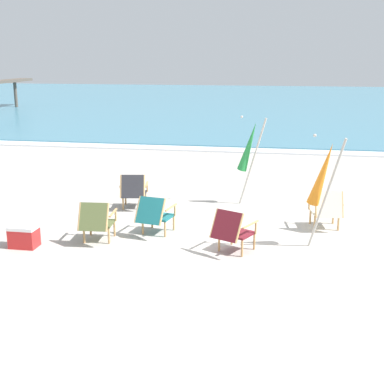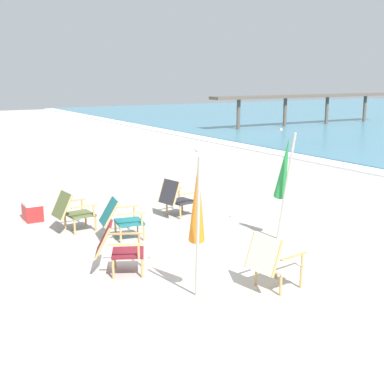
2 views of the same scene
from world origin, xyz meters
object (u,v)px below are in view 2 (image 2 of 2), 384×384
at_px(beach_chair_mid_center, 272,261).
at_px(beach_chair_front_right, 117,246).
at_px(beach_chair_front_left, 120,217).
at_px(cooler_box, 32,211).
at_px(beach_chair_back_right, 72,210).
at_px(umbrella_furled_green, 284,169).
at_px(umbrella_furled_orange, 197,204).
at_px(beach_chair_back_left, 176,197).

bearing_deg(beach_chair_mid_center, beach_chair_front_right, -136.26).
relative_size(beach_chair_front_left, cooler_box, 1.76).
height_order(beach_chair_front_left, beach_chair_mid_center, beach_chair_mid_center).
distance_m(beach_chair_back_right, umbrella_furled_green, 4.11).
xyz_separation_m(umbrella_furled_green, cooler_box, (-3.76, -3.56, -1.14)).
bearing_deg(umbrella_furled_green, beach_chair_front_right, -90.61).
height_order(beach_chair_front_left, beach_chair_front_right, beach_chair_front_right).
distance_m(beach_chair_mid_center, umbrella_furled_orange, 1.45).
distance_m(beach_chair_back_left, umbrella_furled_green, 2.78).
xyz_separation_m(beach_chair_back_left, umbrella_furled_orange, (3.97, -1.84, 0.91)).
distance_m(beach_chair_mid_center, umbrella_furled_green, 2.47).
distance_m(beach_chair_mid_center, cooler_box, 5.78).
xyz_separation_m(beach_chair_mid_center, umbrella_furled_orange, (-0.19, -1.11, 0.91)).
bearing_deg(beach_chair_back_right, beach_chair_back_left, 88.66).
bearing_deg(beach_chair_front_right, umbrella_furled_green, 89.39).
distance_m(umbrella_furled_green, cooler_box, 5.30).
bearing_deg(beach_chair_front_right, umbrella_furled_orange, 19.07).
bearing_deg(beach_chair_front_right, beach_chair_mid_center, 43.74).
distance_m(beach_chair_front_left, beach_chair_front_right, 1.72).
distance_m(beach_chair_front_right, cooler_box, 3.75).
relative_size(beach_chair_back_right, umbrella_furled_orange, 0.39).
distance_m(beach_chair_back_left, cooler_box, 3.01).
xyz_separation_m(beach_chair_back_left, beach_chair_mid_center, (4.16, -0.74, -0.00)).
height_order(beach_chair_front_right, cooler_box, beach_chair_front_right).
distance_m(beach_chair_back_right, beach_chair_front_right, 2.51).
height_order(beach_chair_front_left, umbrella_furled_green, umbrella_furled_green).
xyz_separation_m(beach_chair_back_right, umbrella_furled_orange, (4.02, 0.41, 0.92)).
distance_m(beach_chair_front_left, beach_chair_back_right, 1.12).
bearing_deg(beach_chair_back_left, beach_chair_front_left, -61.63).
relative_size(umbrella_furled_green, cooler_box, 4.20).
relative_size(beach_chair_front_right, umbrella_furled_green, 0.44).
xyz_separation_m(beach_chair_back_left, cooler_box, (-1.27, -2.72, -0.23)).
xyz_separation_m(beach_chair_front_right, beach_chair_mid_center, (1.70, 1.63, 0.01)).
distance_m(beach_chair_back_left, beach_chair_back_right, 2.26).
distance_m(beach_chair_back_left, umbrella_furled_orange, 4.47).
relative_size(beach_chair_back_right, cooler_box, 1.62).
bearing_deg(beach_chair_mid_center, beach_chair_front_left, -164.30).
distance_m(umbrella_furled_orange, cooler_box, 5.43).
bearing_deg(beach_chair_front_left, beach_chair_back_right, -147.55).
height_order(beach_chair_back_left, umbrella_furled_orange, umbrella_furled_orange).
bearing_deg(beach_chair_mid_center, cooler_box, -159.97).
height_order(beach_chair_back_right, cooler_box, beach_chair_back_right).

